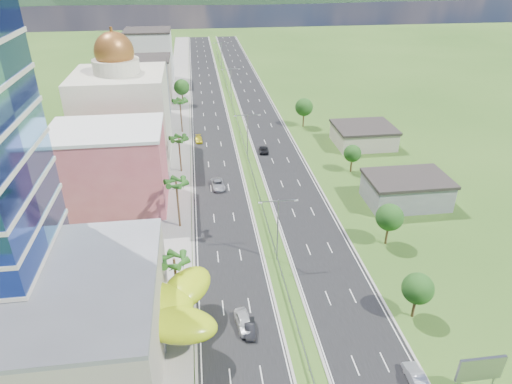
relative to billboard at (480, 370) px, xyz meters
name	(u,v)px	position (x,y,z in m)	size (l,w,h in m)	color
ground	(289,302)	(-17.00, 18.00, -4.42)	(500.00, 500.00, 0.00)	#2D5119
road_left	(209,108)	(-24.50, 108.00, -4.40)	(11.00, 260.00, 0.04)	black
road_right	(256,106)	(-9.50, 108.00, -4.40)	(11.00, 260.00, 0.04)	black
sidewalk_left	(178,109)	(-34.00, 108.00, -4.36)	(7.00, 260.00, 0.12)	gray
median_guardrail	(238,125)	(-17.00, 89.99, -3.80)	(0.10, 216.06, 0.76)	gray
streetlight_median_b	(278,224)	(-17.00, 28.00, 2.33)	(6.04, 0.25, 11.00)	gray
streetlight_median_c	(247,132)	(-17.00, 68.00, 2.33)	(6.04, 0.25, 11.00)	gray
streetlight_median_d	(231,82)	(-17.00, 113.00, 2.33)	(6.04, 0.25, 11.00)	gray
streetlight_median_e	(221,53)	(-17.00, 158.00, 2.33)	(6.04, 0.25, 11.00)	gray
mall_podium	(30,326)	(-49.00, 12.00, 1.08)	(30.00, 24.00, 11.00)	#B3A994
lime_canopy	(138,308)	(-37.00, 14.00, 0.57)	(18.00, 15.00, 7.40)	#A5C012
pink_shophouse	(110,169)	(-45.00, 50.00, 3.08)	(20.00, 15.00, 15.00)	#C24F5B
domed_building	(123,111)	(-45.00, 73.00, 6.93)	(20.00, 20.00, 28.70)	beige
midrise_grey	(139,94)	(-44.00, 98.00, 3.58)	(16.00, 15.00, 16.00)	slate
midrise_beige	(146,80)	(-44.00, 120.00, 2.08)	(16.00, 15.00, 13.00)	#B3A994
midrise_white	(150,57)	(-44.00, 143.00, 4.58)	(16.00, 15.00, 18.00)	silver
billboard	(480,370)	(0.00, 0.00, 0.00)	(5.20, 0.35, 6.20)	gray
shed_near	(406,191)	(11.00, 43.00, -1.92)	(15.00, 10.00, 5.00)	slate
shed_far	(363,136)	(13.00, 73.00, -2.22)	(14.00, 12.00, 4.40)	#B3A994
palm_tree_b	(174,262)	(-32.50, 20.00, 2.64)	(3.60, 3.60, 8.10)	#47301C
palm_tree_c	(176,184)	(-32.50, 40.00, 4.08)	(3.60, 3.60, 9.60)	#47301C
palm_tree_d	(179,140)	(-32.50, 63.00, 3.12)	(3.60, 3.60, 8.60)	#47301C
palm_tree_e	(180,102)	(-32.50, 88.00, 3.89)	(3.60, 3.60, 9.40)	#47301C
leafy_tree_lfar	(182,87)	(-32.50, 113.00, 1.16)	(4.90, 4.90, 8.05)	#47301C
leafy_tree_ra	(418,289)	(-1.00, 13.00, 0.35)	(4.20, 4.20, 6.90)	#47301C
leafy_tree_rb	(390,217)	(2.00, 30.00, 0.76)	(4.55, 4.55, 7.47)	#47301C
leafy_tree_rc	(352,154)	(5.00, 58.00, -0.05)	(3.85, 3.85, 6.33)	#47301C
leafy_tree_rd	(304,107)	(1.00, 88.00, 1.16)	(4.90, 4.90, 8.05)	#47301C
car_white_near_left	(244,322)	(-23.84, 14.08, -3.55)	(1.96, 4.87, 1.66)	silver
car_dark_left	(250,329)	(-23.21, 12.98, -3.75)	(1.35, 3.86, 1.27)	black
car_silver_mid_left	(218,184)	(-24.88, 54.08, -3.62)	(2.52, 5.46, 1.52)	#93959A
car_yellow_far_left	(199,139)	(-28.22, 80.47, -3.77)	(1.72, 4.22, 1.23)	gold
car_silver_right	(416,377)	(-5.30, 2.77, -3.60)	(1.65, 4.74, 1.56)	#B9BBC1
car_dark_far_right	(264,150)	(-12.63, 71.47, -3.75)	(2.11, 4.57, 1.27)	black
motorcycle	(200,284)	(-29.30, 22.67, -3.75)	(0.59, 1.96, 1.25)	black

